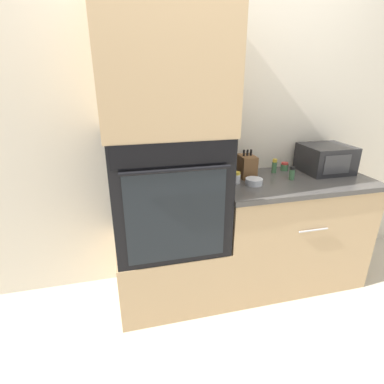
# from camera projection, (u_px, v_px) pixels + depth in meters

# --- Properties ---
(ground_plane) EXTENTS (12.00, 12.00, 0.00)m
(ground_plane) POSITION_uv_depth(u_px,v_px,m) (230.00, 312.00, 2.15)
(ground_plane) COLOR beige
(wall_back) EXTENTS (8.00, 0.05, 2.50)m
(wall_back) POSITION_uv_depth(u_px,v_px,m) (208.00, 123.00, 2.25)
(wall_back) COLOR beige
(wall_back) RESTS_ON ground_plane
(oven_cabinet_base) EXTENTS (0.75, 0.60, 0.48)m
(oven_cabinet_base) POSITION_uv_depth(u_px,v_px,m) (170.00, 268.00, 2.24)
(oven_cabinet_base) COLOR tan
(oven_cabinet_base) RESTS_ON ground_plane
(wall_oven) EXTENTS (0.73, 0.64, 0.78)m
(wall_oven) POSITION_uv_depth(u_px,v_px,m) (168.00, 190.00, 2.01)
(wall_oven) COLOR black
(wall_oven) RESTS_ON oven_cabinet_base
(oven_cabinet_upper) EXTENTS (0.75, 0.60, 0.84)m
(oven_cabinet_upper) POSITION_uv_depth(u_px,v_px,m) (163.00, 59.00, 1.72)
(oven_cabinet_upper) COLOR tan
(oven_cabinet_upper) RESTS_ON wall_oven
(counter_unit) EXTENTS (1.16, 0.63, 0.87)m
(counter_unit) POSITION_uv_depth(u_px,v_px,m) (287.00, 230.00, 2.38)
(counter_unit) COLOR tan
(counter_unit) RESTS_ON ground_plane
(microwave) EXTENTS (0.36, 0.33, 0.21)m
(microwave) POSITION_uv_depth(u_px,v_px,m) (325.00, 159.00, 2.35)
(microwave) COLOR #232326
(microwave) RESTS_ON counter_unit
(knife_block) EXTENTS (0.11, 0.16, 0.21)m
(knife_block) POSITION_uv_depth(u_px,v_px,m) (247.00, 166.00, 2.23)
(knife_block) COLOR brown
(knife_block) RESTS_ON counter_unit
(bowl) EXTENTS (0.12, 0.12, 0.04)m
(bowl) POSITION_uv_depth(u_px,v_px,m) (254.00, 181.00, 2.10)
(bowl) COLOR silver
(bowl) RESTS_ON counter_unit
(condiment_jar_near) EXTENTS (0.04, 0.04, 0.11)m
(condiment_jar_near) POSITION_uv_depth(u_px,v_px,m) (274.00, 166.00, 2.34)
(condiment_jar_near) COLOR #427047
(condiment_jar_near) RESTS_ON counter_unit
(condiment_jar_mid) EXTENTS (0.06, 0.06, 0.06)m
(condiment_jar_mid) POSITION_uv_depth(u_px,v_px,m) (284.00, 167.00, 2.41)
(condiment_jar_mid) COLOR #427047
(condiment_jar_mid) RESTS_ON counter_unit
(condiment_jar_far) EXTENTS (0.06, 0.06, 0.08)m
(condiment_jar_far) POSITION_uv_depth(u_px,v_px,m) (236.00, 178.00, 2.12)
(condiment_jar_far) COLOR silver
(condiment_jar_far) RESTS_ON counter_unit
(condiment_jar_back) EXTENTS (0.04, 0.04, 0.10)m
(condiment_jar_back) POSITION_uv_depth(u_px,v_px,m) (292.00, 173.00, 2.19)
(condiment_jar_back) COLOR #427047
(condiment_jar_back) RESTS_ON counter_unit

